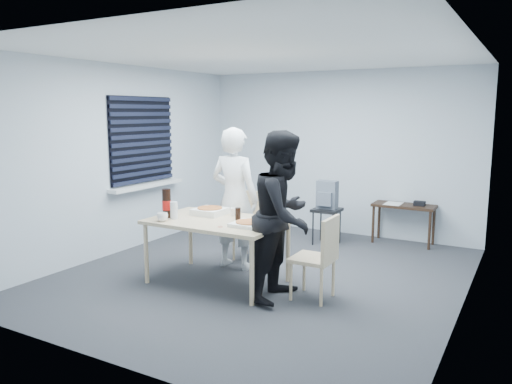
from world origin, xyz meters
The scene contains 19 objects.
room centered at (-2.20, 0.40, 1.44)m, with size 5.00×5.00×5.00m.
dining_table centered at (-0.33, -0.51, 0.68)m, with size 1.52×0.96×0.74m.
chair_far centered at (-0.45, 0.58, 0.51)m, with size 0.42×0.42×0.89m.
chair_right centered at (0.91, -0.43, 0.51)m, with size 0.42×0.42×0.89m.
person_white centered at (-0.46, 0.09, 0.89)m, with size 0.65×0.42×1.77m, color silver.
person_black centered at (0.54, -0.55, 0.89)m, with size 0.86×0.47×1.77m, color black.
side_table centered at (1.14, 2.28, 0.52)m, with size 0.90×0.40×0.60m.
stool centered at (0.15, 1.70, 0.43)m, with size 0.39×0.39×0.54m.
backpack centered at (0.15, 1.69, 0.74)m, with size 0.30×0.22×0.42m.
pizza_box_a centered at (-0.57, -0.30, 0.78)m, with size 0.35×0.35×0.09m.
pizza_box_b centered at (0.14, -0.58, 0.76)m, with size 0.35×0.35×0.05m.
mug_a centered at (-0.82, -0.87, 0.79)m, with size 0.12×0.12×0.10m, color white.
mug_b centered at (-0.28, -0.21, 0.78)m, with size 0.10×0.10×0.09m, color white.
cola_glass centered at (-0.12, -0.39, 0.81)m, with size 0.06×0.06×0.14m, color black.
soda_bottle centered at (-0.91, -0.68, 0.90)m, with size 0.11×0.11×0.33m.
plastic_cups centered at (-0.79, -0.70, 0.84)m, with size 0.08×0.08×0.20m, color silver.
rubber_band centered at (-0.10, -0.78, 0.74)m, with size 0.06×0.06×0.00m, color red.
papers centered at (0.99, 2.25, 0.60)m, with size 0.24×0.32×0.01m, color white.
black_box centered at (1.36, 2.28, 0.63)m, with size 0.16×0.11×0.07m, color black.
Camera 1 is at (2.78, -5.13, 1.96)m, focal length 35.00 mm.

